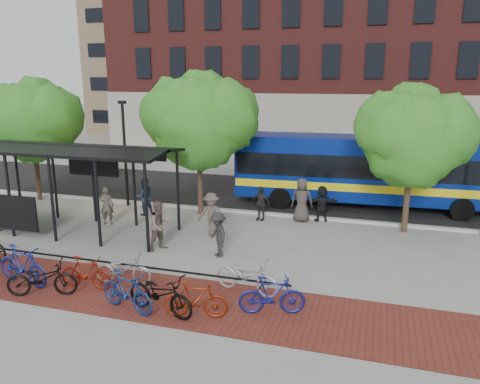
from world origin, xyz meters
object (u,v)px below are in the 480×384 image
(bike_4, at_px, (42,279))
(tree_b, at_px, (201,117))
(pedestrian_6, at_px, (302,200))
(bike_11, at_px, (272,295))
(tree_a, at_px, (34,117))
(bike_7, at_px, (127,291))
(pedestrian_9, at_px, (218,234))
(lamp_post_left, at_px, (125,151))
(bike_5, at_px, (86,273))
(bike_9, at_px, (195,299))
(pedestrian_5, at_px, (322,203))
(bike_6, at_px, (123,269))
(bike_8, at_px, (160,294))
(pedestrian_8, at_px, (160,226))
(tree_c, at_px, (415,133))
(bus, at_px, (369,167))
(bike_3, at_px, (22,265))
(bus_shelter, at_px, (48,158))
(bike_10, at_px, (247,276))
(pedestrian_3, at_px, (212,215))
(pedestrian_4, at_px, (261,203))
(pedestrian_2, at_px, (144,197))
(pedestrian_1, at_px, (107,205))

(bike_4, bearing_deg, tree_b, -29.43)
(bike_4, relative_size, pedestrian_6, 1.04)
(bike_4, relative_size, bike_11, 1.12)
(tree_a, height_order, tree_b, tree_b)
(bike_7, xyz_separation_m, bike_11, (3.80, 0.97, -0.02))
(pedestrian_9, bearing_deg, tree_a, -154.32)
(lamp_post_left, xyz_separation_m, bike_5, (3.66, -8.73, -2.24))
(bike_9, distance_m, pedestrian_5, 9.82)
(bike_6, xyz_separation_m, bike_8, (1.92, -1.36, 0.10))
(bike_11, height_order, pedestrian_8, pedestrian_8)
(tree_c, height_order, pedestrian_5, tree_c)
(bike_9, height_order, pedestrian_8, pedestrian_8)
(bus, bearing_deg, bike_7, -117.22)
(lamp_post_left, bearing_deg, bike_3, -79.72)
(bike_7, xyz_separation_m, pedestrian_6, (3.15, 9.47, 0.41))
(bus_shelter, relative_size, bike_7, 5.67)
(pedestrian_8, bearing_deg, bike_8, -120.77)
(bike_10, bearing_deg, lamp_post_left, 60.68)
(bike_8, distance_m, bike_9, 1.00)
(bus, xyz_separation_m, pedestrian_5, (-1.81, -3.02, -1.17))
(bike_6, height_order, bike_10, bike_10)
(bus, height_order, pedestrian_6, bus)
(bike_4, xyz_separation_m, pedestrian_3, (2.87, 6.39, 0.36))
(tree_c, xyz_separation_m, bike_8, (-6.62, -9.19, -3.49))
(bike_9, height_order, pedestrian_5, pedestrian_5)
(tree_b, distance_m, pedestrian_9, 6.55)
(pedestrian_3, relative_size, pedestrian_9, 1.10)
(tree_c, height_order, bike_6, tree_c)
(pedestrian_8, bearing_deg, bus, -7.13)
(bus, height_order, pedestrian_4, bus)
(bike_10, bearing_deg, pedestrian_9, 48.54)
(tree_a, relative_size, bus, 0.48)
(lamp_post_left, height_order, bike_9, lamp_post_left)
(bike_5, bearing_deg, pedestrian_8, -12.43)
(bike_7, height_order, pedestrian_9, pedestrian_9)
(bike_5, distance_m, bike_9, 3.86)
(lamp_post_left, distance_m, pedestrian_9, 8.54)
(lamp_post_left, bearing_deg, tree_b, -3.50)
(bike_5, distance_m, bike_8, 2.90)
(pedestrian_2, bearing_deg, pedestrian_9, 103.15)
(bus_shelter, bearing_deg, bike_11, -23.39)
(tree_b, bearing_deg, pedestrian_5, 4.73)
(pedestrian_5, relative_size, pedestrian_6, 0.82)
(bike_8, relative_size, pedestrian_1, 1.28)
(lamp_post_left, distance_m, bike_6, 9.55)
(bike_3, bearing_deg, tree_c, -41.76)
(bus_shelter, xyz_separation_m, pedestrian_2, (2.72, 2.88, -2.13))
(tree_a, height_order, pedestrian_9, tree_a)
(tree_a, relative_size, bike_8, 2.87)
(lamp_post_left, relative_size, pedestrian_8, 2.76)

